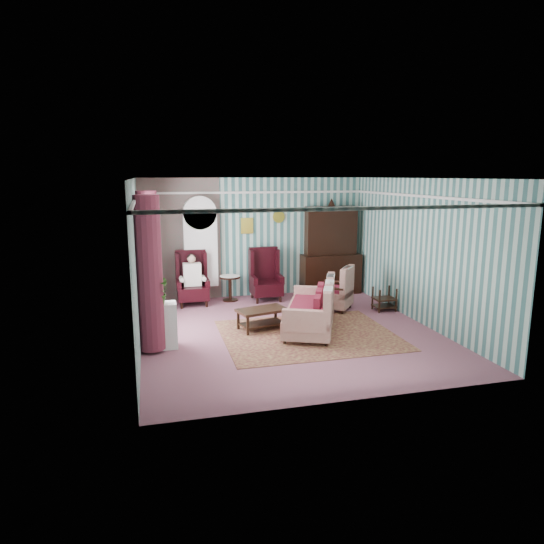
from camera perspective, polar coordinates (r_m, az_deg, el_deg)
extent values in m
plane|color=#8C5160|center=(9.40, 1.98, -7.01)|extent=(6.00, 6.00, 0.00)
cube|color=#396966|center=(11.93, -2.04, 4.06)|extent=(5.50, 0.02, 2.90)
cube|color=#396966|center=(6.29, 9.78, -2.70)|extent=(5.50, 0.02, 2.90)
cube|color=#396966|center=(8.69, -15.63, 0.92)|extent=(0.02, 6.00, 2.90)
cube|color=#396966|center=(10.17, 17.09, 2.30)|extent=(0.02, 6.00, 2.90)
cube|color=white|center=(8.93, 2.11, 10.95)|extent=(5.50, 6.00, 0.02)
cube|color=#85434D|center=(11.67, -10.71, 3.71)|extent=(1.90, 0.01, 2.90)
cube|color=silver|center=(8.93, 2.09, 8.71)|extent=(5.50, 6.00, 0.05)
cube|color=white|center=(9.27, -15.41, 2.19)|extent=(0.04, 1.50, 1.90)
cylinder|color=maroon|center=(8.27, -14.26, -0.23)|extent=(0.44, 0.44, 2.60)
cylinder|color=maroon|center=(10.34, -14.34, 2.03)|extent=(0.44, 0.44, 2.60)
cube|color=gold|center=(11.82, -2.97, 5.45)|extent=(0.30, 0.03, 0.38)
cube|color=white|center=(11.61, -8.38, 2.10)|extent=(0.80, 0.28, 2.24)
cube|color=black|center=(12.25, 6.98, 2.90)|extent=(1.50, 0.56, 2.36)
cube|color=black|center=(11.29, -9.36, -0.75)|extent=(0.76, 0.80, 1.25)
cube|color=black|center=(11.57, -0.70, -0.30)|extent=(0.76, 0.80, 1.25)
cylinder|color=black|center=(11.62, -4.95, -1.94)|extent=(0.50, 0.50, 0.60)
cube|color=black|center=(11.03, 13.07, -3.07)|extent=(0.45, 0.38, 0.54)
cube|color=white|center=(8.65, -12.96, -6.17)|extent=(0.55, 0.35, 0.80)
cube|color=#53211B|center=(9.22, 4.31, -7.38)|extent=(3.20, 2.60, 0.01)
cube|color=beige|center=(9.38, 4.46, -4.17)|extent=(1.71, 2.22, 0.91)
cube|color=#BDAF92|center=(10.87, 7.25, -1.84)|extent=(1.15, 1.15, 0.99)
cube|color=black|center=(9.46, -1.17, -5.57)|extent=(1.04, 0.75, 0.41)
imported|color=#29541A|center=(8.34, -13.12, -2.39)|extent=(0.49, 0.46, 0.44)
imported|color=#1B571D|center=(8.56, -13.03, -2.03)|extent=(0.28, 0.24, 0.44)
imported|color=#244E18|center=(8.51, -13.43, -2.25)|extent=(0.24, 0.24, 0.41)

